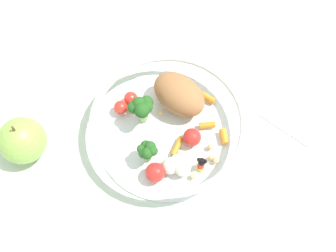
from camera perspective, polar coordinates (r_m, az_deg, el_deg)
ground_plane at (r=0.74m, az=0.92°, el=-0.73°), size 2.40×2.40×0.00m
food_container at (r=0.71m, az=0.15°, el=0.58°), size 0.26×0.26×0.07m
loose_apple at (r=0.73m, az=-18.98°, el=-1.85°), size 0.08×0.08×0.09m
folded_napkin at (r=0.80m, az=17.80°, el=3.28°), size 0.14×0.17×0.01m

